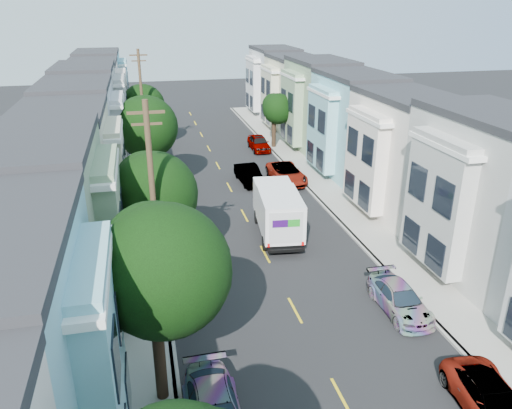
{
  "coord_description": "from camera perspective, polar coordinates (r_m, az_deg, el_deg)",
  "views": [
    {
      "loc": [
        -6.51,
        -19.63,
        13.9
      ],
      "look_at": [
        0.04,
        8.59,
        2.2
      ],
      "focal_mm": 35.0,
      "sensor_mm": 36.0,
      "label": 1
    }
  ],
  "objects": [
    {
      "name": "parked_right_d",
      "position": [
        50.96,
        0.32,
        7.04
      ],
      "size": [
        1.79,
        4.63,
        1.5
      ],
      "primitive_type": "imported",
      "rotation": [
        0.0,
        0.0,
        -0.0
      ],
      "color": "black",
      "rests_on": "ground"
    },
    {
      "name": "parked_right_a",
      "position": [
        21.01,
        25.4,
        -19.74
      ],
      "size": [
        2.56,
        4.73,
        1.26
      ],
      "primitive_type": "imported",
      "rotation": [
        0.0,
        0.0,
        -0.1
      ],
      "color": "#494A4D",
      "rests_on": "ground"
    },
    {
      "name": "ground",
      "position": [
        24.92,
        4.48,
        -11.99
      ],
      "size": [
        160.0,
        160.0,
        0.0
      ],
      "primitive_type": "plane",
      "color": "black",
      "rests_on": "ground"
    },
    {
      "name": "utility_pole_near",
      "position": [
        23.33,
        -11.59,
        -0.5
      ],
      "size": [
        1.6,
        0.26,
        10.0
      ],
      "color": "#42301E",
      "rests_on": "ground"
    },
    {
      "name": "parked_right_b",
      "position": [
        25.44,
        16.09,
        -10.37
      ],
      "size": [
        1.83,
        4.33,
        1.3
      ],
      "primitive_type": "imported",
      "rotation": [
        0.0,
        0.0,
        -0.0
      ],
      "color": "silver",
      "rests_on": "ground"
    },
    {
      "name": "centerline",
      "position": [
        37.88,
        -2.25,
        0.45
      ],
      "size": [
        0.12,
        70.0,
        0.01
      ],
      "primitive_type": "cube",
      "color": "gold",
      "rests_on": "ground"
    },
    {
      "name": "fedex_truck",
      "position": [
        31.73,
        2.47,
        -0.62
      ],
      "size": [
        2.45,
        6.37,
        3.06
      ],
      "rotation": [
        0.0,
        0.0,
        -0.11
      ],
      "color": "silver",
      "rests_on": "ground"
    },
    {
      "name": "tree_b",
      "position": [
        17.36,
        -10.81,
        -7.53
      ],
      "size": [
        4.7,
        4.7,
        7.84
      ],
      "color": "black",
      "rests_on": "ground"
    },
    {
      "name": "road_slab",
      "position": [
        37.87,
        -2.25,
        0.46
      ],
      "size": [
        12.0,
        70.0,
        0.02
      ],
      "primitive_type": "cube",
      "color": "black",
      "rests_on": "ground"
    },
    {
      "name": "curb_right",
      "position": [
        39.34,
        6.43,
        1.28
      ],
      "size": [
        0.3,
        70.0,
        0.15
      ],
      "primitive_type": "cube",
      "color": "gray",
      "rests_on": "ground"
    },
    {
      "name": "tree_e",
      "position": [
        51.82,
        -12.85,
        10.92
      ],
      "size": [
        4.26,
        4.26,
        6.57
      ],
      "color": "black",
      "rests_on": "ground"
    },
    {
      "name": "sidewalk_right",
      "position": [
        39.78,
        8.2,
        1.43
      ],
      "size": [
        2.6,
        70.0,
        0.15
      ],
      "primitive_type": "cube",
      "color": "gray",
      "rests_on": "ground"
    },
    {
      "name": "utility_pole_far",
      "position": [
        48.43,
        -12.84,
        11.05
      ],
      "size": [
        1.6,
        0.26,
        10.0
      ],
      "color": "#42301E",
      "rests_on": "ground"
    },
    {
      "name": "tree_d",
      "position": [
        38.46,
        -12.57,
        8.58
      ],
      "size": [
        4.7,
        4.7,
        7.69
      ],
      "color": "black",
      "rests_on": "ground"
    },
    {
      "name": "curb_left",
      "position": [
        37.29,
        -11.42,
        -0.22
      ],
      "size": [
        0.3,
        70.0,
        0.15
      ],
      "primitive_type": "cube",
      "color": "gray",
      "rests_on": "ground"
    },
    {
      "name": "townhouse_row_right",
      "position": [
        41.28,
        13.13,
        1.72
      ],
      "size": [
        5.0,
        70.0,
        8.5
      ],
      "primitive_type": "cube",
      "color": "silver",
      "rests_on": "ground"
    },
    {
      "name": "parked_left_d",
      "position": [
        35.62,
        -9.54,
        -0.06
      ],
      "size": [
        2.08,
        4.51,
        1.42
      ],
      "primitive_type": "imported",
      "rotation": [
        0.0,
        0.0,
        -0.1
      ],
      "color": "#5B1208",
      "rests_on": "ground"
    },
    {
      "name": "tree_c",
      "position": [
        25.79,
        -11.77,
        1.02
      ],
      "size": [
        4.46,
        4.46,
        7.13
      ],
      "color": "black",
      "rests_on": "ground"
    },
    {
      "name": "parked_right_c",
      "position": [
        41.71,
        3.5,
        3.56
      ],
      "size": [
        2.53,
        5.34,
        1.47
      ],
      "primitive_type": "imported",
      "rotation": [
        0.0,
        0.0,
        0.01
      ],
      "color": "black",
      "rests_on": "ground"
    },
    {
      "name": "tree_far_r",
      "position": [
        51.21,
        2.4,
        10.81
      ],
      "size": [
        3.1,
        3.1,
        5.58
      ],
      "color": "black",
      "rests_on": "ground"
    },
    {
      "name": "townhouse_row_left",
      "position": [
        37.6,
        -19.18,
        -0.99
      ],
      "size": [
        5.0,
        70.0,
        8.5
      ],
      "primitive_type": "cube",
      "color": "silver",
      "rests_on": "ground"
    },
    {
      "name": "parked_left_c",
      "position": [
        25.32,
        -7.59,
        -9.87
      ],
      "size": [
        1.63,
        3.81,
        1.24
      ],
      "primitive_type": "imported",
      "rotation": [
        0.0,
        0.0,
        -0.09
      ],
      "color": "gray",
      "rests_on": "ground"
    },
    {
      "name": "sidewalk_left",
      "position": [
        37.3,
        -13.41,
        -0.39
      ],
      "size": [
        2.6,
        70.0,
        0.15
      ],
      "primitive_type": "cube",
      "color": "gray",
      "rests_on": "ground"
    },
    {
      "name": "lead_sedan",
      "position": [
        41.37,
        -0.8,
        3.43
      ],
      "size": [
        1.83,
        4.47,
        1.46
      ],
      "primitive_type": "imported",
      "rotation": [
        0.0,
        0.0,
        0.07
      ],
      "color": "black",
      "rests_on": "ground"
    }
  ]
}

